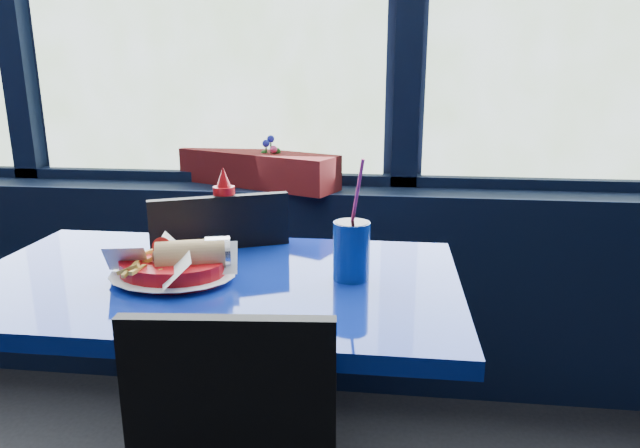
{
  "coord_description": "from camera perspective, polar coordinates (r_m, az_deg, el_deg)",
  "views": [
    {
      "loc": [
        0.72,
        0.73,
        1.24
      ],
      "look_at": [
        0.57,
        1.98,
        0.9
      ],
      "focal_mm": 32.0,
      "sensor_mm": 36.0,
      "label": 1
    }
  ],
  "objects": [
    {
      "name": "near_table",
      "position": [
        1.5,
        -10.42,
        -11.72
      ],
      "size": [
        1.2,
        0.7,
        0.75
      ],
      "color": "black",
      "rests_on": "ground"
    },
    {
      "name": "window_sill",
      "position": [
        2.41,
        -11.0,
        -5.46
      ],
      "size": [
        5.0,
        0.26,
        0.8
      ],
      "primitive_type": "cube",
      "color": "black",
      "rests_on": "ground"
    },
    {
      "name": "soda_cup",
      "position": [
        1.37,
        3.16,
        -2.53
      ],
      "size": [
        0.09,
        0.09,
        0.3
      ],
      "rotation": [
        0.0,
        0.0,
        -0.02
      ],
      "color": "navy",
      "rests_on": "near_table"
    },
    {
      "name": "ketchup_bottle",
      "position": [
        1.63,
        -9.49,
        1.23
      ],
      "size": [
        0.06,
        0.06,
        0.23
      ],
      "color": "#AF0B10",
      "rests_on": "near_table"
    },
    {
      "name": "flower_vase",
      "position": [
        2.2,
        -4.96,
        5.21
      ],
      "size": [
        0.11,
        0.11,
        0.2
      ],
      "rotation": [
        0.0,
        0.0,
        0.18
      ],
      "color": "silver",
      "rests_on": "window_sill"
    },
    {
      "name": "chair_near_back",
      "position": [
        1.8,
        -7.07,
        -8.52
      ],
      "size": [
        0.54,
        0.54,
        0.9
      ],
      "rotation": [
        0.0,
        0.0,
        3.57
      ],
      "color": "black",
      "rests_on": "ground"
    },
    {
      "name": "food_basket",
      "position": [
        1.41,
        -14.31,
        -4.06
      ],
      "size": [
        0.29,
        0.29,
        0.1
      ],
      "rotation": [
        0.0,
        0.0,
        -0.14
      ],
      "color": "#AF0B10",
      "rests_on": "near_table"
    },
    {
      "name": "planter_box",
      "position": [
        2.24,
        -6.27,
        5.52
      ],
      "size": [
        0.67,
        0.41,
        0.13
      ],
      "primitive_type": "cube",
      "rotation": [
        0.0,
        0.0,
        -0.41
      ],
      "color": "maroon",
      "rests_on": "window_sill"
    }
  ]
}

